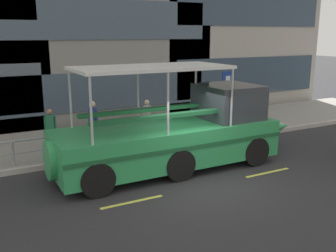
% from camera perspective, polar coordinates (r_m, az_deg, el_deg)
% --- Properties ---
extents(ground_plane, '(120.00, 120.00, 0.00)m').
position_cam_1_polar(ground_plane, '(12.18, 3.98, -7.81)').
color(ground_plane, '#2B2B2D').
extents(sidewalk, '(32.00, 4.80, 0.18)m').
position_cam_1_polar(sidewalk, '(16.92, -6.09, -1.39)').
color(sidewalk, gray).
rests_on(sidewalk, ground_plane).
extents(curb_edge, '(32.00, 0.18, 0.18)m').
position_cam_1_polar(curb_edge, '(14.72, -2.44, -3.60)').
color(curb_edge, '#B2ADA3').
rests_on(curb_edge, ground_plane).
extents(lane_centreline, '(25.80, 0.12, 0.01)m').
position_cam_1_polar(lane_centreline, '(11.66, 5.73, -8.83)').
color(lane_centreline, '#DBD64C').
rests_on(lane_centreline, ground_plane).
extents(curb_guardrail, '(11.75, 0.09, 0.86)m').
position_cam_1_polar(curb_guardrail, '(14.56, -5.65, -1.16)').
color(curb_guardrail, gray).
rests_on(curb_guardrail, sidewalk).
extents(parking_sign, '(0.60, 0.12, 2.63)m').
position_cam_1_polar(parking_sign, '(17.42, 8.74, 5.27)').
color(parking_sign, '#4C4F54').
rests_on(parking_sign, sidewalk).
extents(duck_tour_boat, '(9.34, 2.55, 3.45)m').
position_cam_1_polar(duck_tour_boat, '(12.96, 2.15, -1.19)').
color(duck_tour_boat, '#2D9351').
rests_on(duck_tour_boat, ground_plane).
extents(pedestrian_near_bow, '(0.22, 0.47, 1.63)m').
position_cam_1_polar(pedestrian_near_bow, '(16.69, 4.18, 2.24)').
color(pedestrian_near_bow, '#47423D').
rests_on(pedestrian_near_bow, sidewalk).
extents(pedestrian_mid_left, '(0.41, 0.28, 1.55)m').
position_cam_1_polar(pedestrian_mid_left, '(16.25, -3.13, 1.77)').
color(pedestrian_mid_left, '#1E2338').
rests_on(pedestrian_mid_left, sidewalk).
extents(pedestrian_mid_right, '(0.32, 0.47, 1.78)m').
position_cam_1_polar(pedestrian_mid_right, '(14.89, -11.08, 0.98)').
color(pedestrian_mid_right, black).
rests_on(pedestrian_mid_right, sidewalk).
extents(pedestrian_near_stern, '(0.42, 0.25, 1.52)m').
position_cam_1_polar(pedestrian_near_stern, '(15.07, -17.07, 0.17)').
color(pedestrian_near_stern, black).
rests_on(pedestrian_near_stern, sidewalk).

